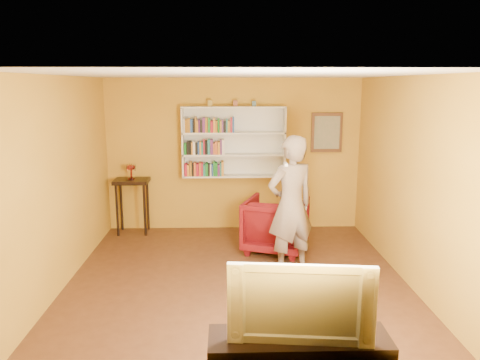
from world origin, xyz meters
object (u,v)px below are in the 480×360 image
Objects in this scene: person at (291,206)px; television at (300,299)px; bookshelf at (234,142)px; ruby_lustre at (131,169)px; armchair at (276,225)px; console_table at (132,189)px.

person is 1.65× the size of television.
bookshelf reaches higher than ruby_lustre.
ruby_lustre is at bearing 122.56° from television.
armchair is at bearing -60.98° from bookshelf.
armchair is 3.54m from television.
bookshelf reaches higher than armchair.
person reaches higher than television.
person reaches higher than ruby_lustre.
bookshelf is 0.93× the size of person.
bookshelf is 1.76m from armchair.
bookshelf reaches higher than television.
bookshelf is at bearing 5.11° from ruby_lustre.
bookshelf is 2.25m from person.
person is at bearing -36.46° from ruby_lustre.
person is at bearing -36.46° from console_table.
bookshelf is 1.86× the size of console_table.
ruby_lustre is 0.28× the size of armchair.
ruby_lustre is 0.22× the size of television.
ruby_lustre is (0.00, 0.00, 0.35)m from console_table.
ruby_lustre is 5.04m from television.
person is 2.65m from television.
armchair is at bearing -22.21° from ruby_lustre.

